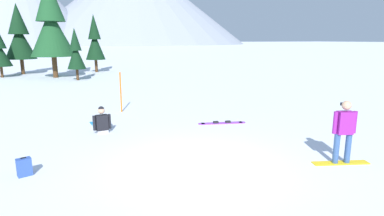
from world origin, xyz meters
The scene contains 11 objects.
ground_plane centered at (0.00, 0.00, 0.00)m, with size 800.00×800.00×0.00m, color silver.
snowboarder_foreground centered at (3.58, -1.34, 0.89)m, with size 1.52×0.74×1.70m.
snowboarder_midground centered at (-1.86, 4.25, 0.33)m, with size 0.63×1.82×0.95m.
loose_snowboard_near_right centered at (2.64, 3.51, 0.02)m, with size 1.90×0.76×0.09m.
backpack_blue centered at (-4.07, 1.11, 0.21)m, with size 0.36×0.32×0.47m.
trail_marker_pole centered at (-0.58, 7.09, 0.90)m, with size 0.06×0.06×1.81m, color orange.
pine_tree_young centered at (-3.23, 22.69, 4.50)m, with size 3.61×3.61×8.24m.
pine_tree_short centered at (-6.06, 26.90, 3.54)m, with size 2.75×2.75×6.49m.
pine_tree_tall centered at (0.60, 26.22, 3.09)m, with size 1.91×1.91×5.68m.
pine_tree_broad centered at (-1.61, 20.01, 2.26)m, with size 1.44×1.44×4.15m.
peak_east_ridge centered at (-19.31, 214.90, 25.73)m, with size 92.03×92.03×49.24m.
Camera 1 is at (-3.17, -7.03, 3.22)m, focal length 29.57 mm.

